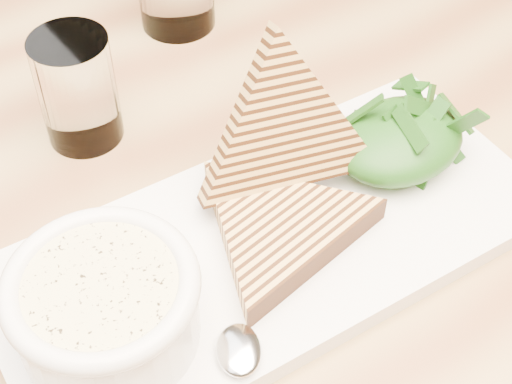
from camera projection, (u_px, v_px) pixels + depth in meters
table_top at (273, 256)px, 0.62m from camera, size 1.32×0.91×0.04m
table_leg_br at (408, 89)px, 1.36m from camera, size 0.06×0.06×0.74m
platter at (272, 244)px, 0.60m from camera, size 0.44×0.23×0.02m
soup_bowl at (107, 313)px, 0.51m from camera, size 0.12×0.12×0.05m
soup at (101, 287)px, 0.49m from camera, size 0.10×0.10×0.01m
bowl_rim at (100, 285)px, 0.49m from camera, size 0.13×0.13×0.01m
sandwich_flat at (279, 229)px, 0.58m from camera, size 0.19×0.19×0.02m
sandwich_lean at (285, 132)px, 0.59m from camera, size 0.20×0.19×0.19m
salad_base at (400, 140)px, 0.63m from camera, size 0.11×0.09×0.04m
arugula_pile at (401, 136)px, 0.62m from camera, size 0.11×0.10×0.05m
spoon_bowl at (239, 350)px, 0.52m from camera, size 0.05×0.05×0.01m
glass_near at (77, 90)px, 0.65m from camera, size 0.07×0.07×0.10m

